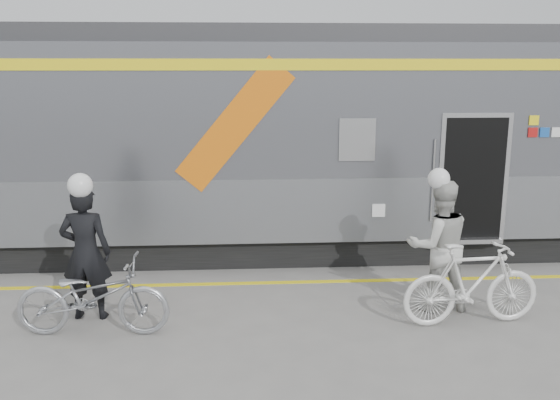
{
  "coord_description": "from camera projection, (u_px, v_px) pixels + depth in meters",
  "views": [
    {
      "loc": [
        -1.31,
        -6.89,
        3.43
      ],
      "look_at": [
        -0.8,
        1.6,
        1.5
      ],
      "focal_mm": 38.0,
      "sensor_mm": 36.0,
      "label": 1
    }
  ],
  "objects": [
    {
      "name": "ground",
      "position": [
        350.0,
        342.0,
        7.54
      ],
      "size": [
        90.0,
        90.0,
        0.0
      ],
      "primitive_type": "plane",
      "color": "slate",
      "rests_on": "ground"
    },
    {
      "name": "helmet_woman",
      "position": [
        443.0,
        169.0,
        8.13
      ],
      "size": [
        0.3,
        0.3,
        0.3
      ],
      "primitive_type": "sphere",
      "color": "white",
      "rests_on": "woman"
    },
    {
      "name": "train",
      "position": [
        332.0,
        140.0,
        11.19
      ],
      "size": [
        24.0,
        3.17,
        4.1
      ],
      "color": "black",
      "rests_on": "ground"
    },
    {
      "name": "helmet_man",
      "position": [
        80.0,
        173.0,
        7.83
      ],
      "size": [
        0.33,
        0.33,
        0.33
      ],
      "primitive_type": "sphere",
      "color": "white",
      "rests_on": "man"
    },
    {
      "name": "bicycle_left",
      "position": [
        93.0,
        297.0,
        7.64
      ],
      "size": [
        2.0,
        0.79,
        1.04
      ],
      "primitive_type": "imported",
      "rotation": [
        0.0,
        0.0,
        1.52
      ],
      "color": "#A3A5AA",
      "rests_on": "ground"
    },
    {
      "name": "woman",
      "position": [
        438.0,
        246.0,
        8.37
      ],
      "size": [
        0.97,
        0.79,
        1.89
      ],
      "primitive_type": "imported",
      "rotation": [
        0.0,
        0.0,
        3.22
      ],
      "color": "beige",
      "rests_on": "ground"
    },
    {
      "name": "safety_strip",
      "position": [
        327.0,
        281.0,
        9.63
      ],
      "size": [
        24.0,
        0.12,
        0.01
      ],
      "primitive_type": "cube",
      "color": "yellow",
      "rests_on": "ground"
    },
    {
      "name": "man",
      "position": [
        86.0,
        253.0,
        8.07
      ],
      "size": [
        0.71,
        0.48,
        1.88
      ],
      "primitive_type": "imported",
      "rotation": [
        0.0,
        0.0,
        3.09
      ],
      "color": "black",
      "rests_on": "ground"
    },
    {
      "name": "bicycle_right",
      "position": [
        472.0,
        284.0,
        7.93
      ],
      "size": [
        1.94,
        0.69,
        1.15
      ],
      "primitive_type": "imported",
      "rotation": [
        0.0,
        0.0,
        1.65
      ],
      "color": "white",
      "rests_on": "ground"
    }
  ]
}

